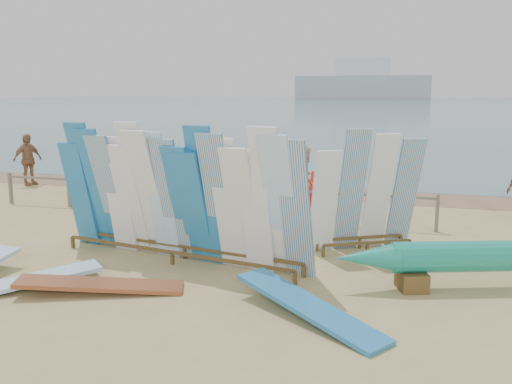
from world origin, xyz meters
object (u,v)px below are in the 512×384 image
(beachgoer_1, at_px, (86,169))
(beach_chair_right, at_px, (282,202))
(outrigger_canoe, at_px, (506,258))
(beachgoer_6, at_px, (250,177))
(main_surfboard_rack, at_px, (177,200))
(beach_chair_left, at_px, (232,200))
(beachgoer_5, at_px, (292,172))
(side_surfboard_rack, at_px, (366,196))
(flat_board_b, at_px, (19,289))
(beachgoer_7, at_px, (297,174))
(stroller, at_px, (315,199))
(beachgoer_3, at_px, (222,163))
(beachgoer_2, at_px, (138,171))
(beachgoer_8, at_px, (306,177))
(vendor_table, at_px, (260,231))
(flat_board_c, at_px, (101,292))
(flat_board_d, at_px, (308,319))
(beachgoer_extra_1, at_px, (28,160))

(beachgoer_1, bearing_deg, beach_chair_right, -160.77)
(outrigger_canoe, relative_size, beachgoer_6, 3.40)
(main_surfboard_rack, bearing_deg, beach_chair_left, 105.57)
(beach_chair_right, relative_size, beachgoer_5, 0.53)
(side_surfboard_rack, xyz_separation_m, flat_board_b, (-5.39, -3.85, -1.17))
(beach_chair_left, xyz_separation_m, beachgoer_7, (1.54, 1.32, 0.61))
(main_surfboard_rack, xyz_separation_m, stroller, (1.88, 4.57, -0.77))
(side_surfboard_rack, xyz_separation_m, outrigger_canoe, (2.47, -1.50, -0.64))
(beachgoer_3, relative_size, beachgoer_2, 1.01)
(beachgoer_8, bearing_deg, vendor_table, -141.66)
(flat_board_b, bearing_deg, flat_board_c, 53.41)
(beachgoer_7, relative_size, beachgoer_5, 1.01)
(flat_board_b, xyz_separation_m, beachgoer_6, (1.82, 7.48, 0.84))
(side_surfboard_rack, xyz_separation_m, beach_chair_right, (-2.51, 3.16, -0.90))
(flat_board_d, distance_m, beachgoer_8, 7.76)
(beachgoer_5, bearing_deg, beachgoer_7, -23.57)
(beachgoer_6, bearing_deg, beachgoer_2, -129.98)
(flat_board_b, height_order, beachgoer_6, beachgoer_6)
(main_surfboard_rack, height_order, flat_board_d, main_surfboard_rack)
(main_surfboard_rack, bearing_deg, beachgoer_5, 92.07)
(beachgoer_3, relative_size, beachgoer_5, 1.05)
(flat_board_d, distance_m, beachgoer_5, 8.52)
(outrigger_canoe, bearing_deg, beach_chair_left, 126.25)
(beach_chair_left, bearing_deg, beachgoer_3, 111.01)
(beachgoer_7, bearing_deg, beachgoer_5, 27.44)
(outrigger_canoe, distance_m, stroller, 5.92)
(main_surfboard_rack, relative_size, vendor_table, 4.35)
(side_surfboard_rack, distance_m, beachgoer_8, 4.38)
(stroller, height_order, beachgoer_8, beachgoer_8)
(beachgoer_3, bearing_deg, beachgoer_1, -47.38)
(vendor_table, xyz_separation_m, beachgoer_7, (-0.23, 4.79, 0.48))
(beachgoer_2, bearing_deg, flat_board_b, 26.35)
(flat_board_b, relative_size, beachgoer_1, 1.58)
(beach_chair_left, distance_m, beachgoer_6, 0.95)
(flat_board_d, distance_m, beachgoer_3, 10.34)
(flat_board_c, height_order, beachgoer_3, beachgoer_3)
(vendor_table, xyz_separation_m, beachgoer_8, (0.10, 4.45, 0.46))
(beachgoer_8, bearing_deg, flat_board_c, -155.24)
(stroller, relative_size, beachgoer_1, 0.67)
(side_surfboard_rack, height_order, beachgoer_2, side_surfboard_rack)
(beach_chair_left, bearing_deg, beachgoer_8, 23.67)
(stroller, distance_m, beachgoer_3, 4.48)
(flat_board_d, bearing_deg, vendor_table, 61.16)
(beach_chair_right, height_order, beachgoer_6, beachgoer_6)
(flat_board_c, distance_m, beachgoer_3, 9.24)
(beachgoer_3, height_order, beachgoer_extra_1, beachgoer_3)
(main_surfboard_rack, xyz_separation_m, beachgoer_5, (0.87, 6.27, -0.34))
(beachgoer_8, xyz_separation_m, beachgoer_5, (-0.55, 0.66, 0.00))
(outrigger_canoe, relative_size, beach_chair_right, 6.10)
(vendor_table, relative_size, beachgoer_3, 0.67)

